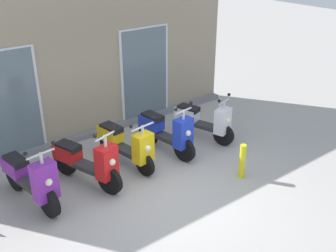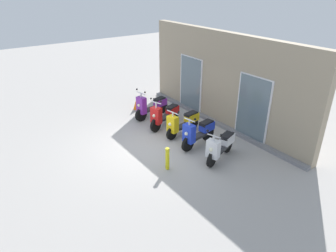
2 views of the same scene
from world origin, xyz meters
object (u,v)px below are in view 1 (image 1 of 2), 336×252
(curb_bollard, at_px, (242,161))
(scooter_yellow, at_px, (126,144))
(scooter_white, at_px, (204,120))
(scooter_red, at_px, (87,161))
(scooter_purple, at_px, (31,179))
(scooter_blue, at_px, (167,132))

(curb_bollard, bearing_deg, scooter_yellow, 131.05)
(scooter_white, xyz_separation_m, curb_bollard, (-0.50, -1.65, -0.12))
(scooter_red, bearing_deg, scooter_purple, 177.62)
(scooter_white, bearing_deg, scooter_red, -178.80)
(scooter_white, bearing_deg, curb_bollard, -106.84)
(scooter_yellow, bearing_deg, scooter_white, -2.02)
(scooter_purple, relative_size, scooter_yellow, 1.05)
(scooter_yellow, bearing_deg, scooter_purple, -177.41)
(scooter_white, bearing_deg, scooter_blue, -179.39)
(scooter_purple, bearing_deg, scooter_white, 0.27)
(scooter_red, distance_m, scooter_blue, 1.89)
(scooter_purple, distance_m, scooter_red, 1.04)
(scooter_purple, xyz_separation_m, scooter_yellow, (1.97, 0.09, 0.01))
(scooter_purple, height_order, curb_bollard, scooter_purple)
(scooter_purple, distance_m, curb_bollard, 3.84)
(scooter_purple, xyz_separation_m, curb_bollard, (3.47, -1.63, -0.13))
(scooter_purple, height_order, scooter_white, scooter_purple)
(scooter_purple, height_order, scooter_blue, scooter_purple)
(scooter_blue, height_order, scooter_white, scooter_blue)
(curb_bollard, bearing_deg, scooter_white, 73.16)
(scooter_blue, xyz_separation_m, curb_bollard, (0.55, -1.64, -0.15))
(scooter_yellow, height_order, curb_bollard, scooter_yellow)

